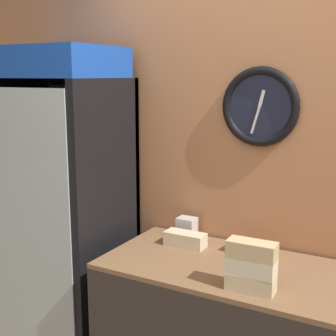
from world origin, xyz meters
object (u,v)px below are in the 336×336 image
(sandwich_flat_left, at_px, (185,239))
(sandwich_stack_top, at_px, (252,250))
(napkin_dispenser, at_px, (187,227))
(sandwich_stack_bottom, at_px, (251,282))
(sandwich_stack_middle, at_px, (251,266))
(sandwich_flat_right, at_px, (249,248))
(beverage_cooler, at_px, (69,198))

(sandwich_flat_left, bearing_deg, sandwich_stack_top, -34.59)
(sandwich_flat_left, distance_m, napkin_dispenser, 0.16)
(sandwich_stack_bottom, relative_size, sandwich_stack_middle, 1.01)
(napkin_dispenser, bearing_deg, sandwich_stack_top, -40.76)
(sandwich_flat_right, distance_m, napkin_dispenser, 0.43)
(beverage_cooler, distance_m, sandwich_flat_right, 1.19)
(beverage_cooler, height_order, sandwich_stack_bottom, beverage_cooler)
(sandwich_stack_middle, xyz_separation_m, sandwich_flat_right, (-0.16, 0.41, -0.08))
(beverage_cooler, relative_size, sandwich_stack_bottom, 9.13)
(sandwich_stack_top, relative_size, sandwich_flat_right, 1.02)
(sandwich_stack_top, xyz_separation_m, napkin_dispenser, (-0.58, 0.50, -0.14))
(sandwich_stack_middle, relative_size, sandwich_flat_left, 0.95)
(beverage_cooler, distance_m, sandwich_stack_middle, 1.37)
(sandwich_stack_top, bearing_deg, sandwich_flat_right, 110.67)
(sandwich_stack_top, distance_m, napkin_dispenser, 0.78)
(beverage_cooler, height_order, napkin_dispenser, beverage_cooler)
(sandwich_stack_middle, distance_m, sandwich_flat_left, 0.63)
(napkin_dispenser, bearing_deg, sandwich_stack_middle, -40.76)
(sandwich_stack_middle, relative_size, napkin_dispenser, 1.86)
(beverage_cooler, distance_m, sandwich_stack_top, 1.36)
(beverage_cooler, relative_size, sandwich_stack_middle, 9.18)
(sandwich_stack_middle, height_order, sandwich_flat_right, sandwich_stack_middle)
(sandwich_stack_middle, xyz_separation_m, napkin_dispenser, (-0.58, 0.50, -0.06))
(sandwich_flat_right, bearing_deg, sandwich_stack_middle, -69.33)
(sandwich_stack_bottom, xyz_separation_m, sandwich_stack_middle, (0.00, 0.00, 0.08))
(sandwich_flat_left, height_order, napkin_dispenser, napkin_dispenser)
(sandwich_stack_middle, bearing_deg, sandwich_stack_bottom, 0.00)
(sandwich_stack_middle, xyz_separation_m, sandwich_flat_left, (-0.52, 0.36, -0.08))
(sandwich_stack_middle, distance_m, napkin_dispenser, 0.77)
(beverage_cooler, distance_m, sandwich_flat_left, 0.83)
(sandwich_flat_right, bearing_deg, sandwich_flat_left, -170.74)
(sandwich_flat_left, bearing_deg, sandwich_stack_middle, -34.59)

